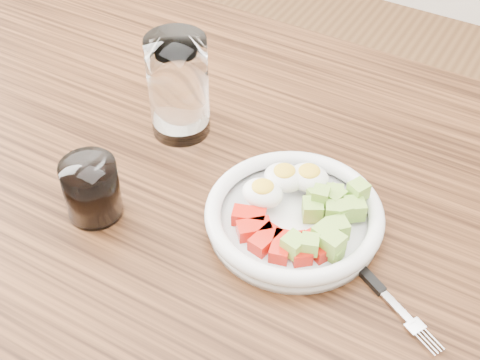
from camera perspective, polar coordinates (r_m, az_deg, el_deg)
name	(u,v)px	position (r m, az deg, el deg)	size (l,w,h in m)	color
dining_table	(242,250)	(0.99, 0.21, -5.98)	(1.50, 0.90, 0.77)	brown
bowl	(295,214)	(0.88, 4.75, -2.87)	(0.24, 0.24, 0.06)	white
fork	(372,281)	(0.84, 11.22, -8.49)	(0.17, 0.10, 0.01)	black
water_glass	(178,87)	(0.99, -5.28, 7.92)	(0.09, 0.09, 0.16)	white
coffee_glass	(92,190)	(0.90, -12.54, -0.81)	(0.07, 0.07, 0.08)	white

